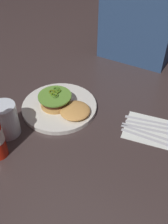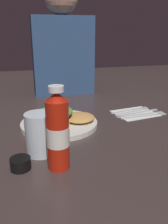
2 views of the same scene
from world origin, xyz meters
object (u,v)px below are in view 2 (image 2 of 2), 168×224
(water_glass, at_px, (40,134))
(table_knife, at_px, (144,113))
(napkin, at_px, (135,113))
(butter_knife, at_px, (147,115))
(steak_knife, at_px, (140,111))
(fork_utensil, at_px, (133,109))
(diner_person, at_px, (62,44))
(condiment_cup, at_px, (20,164))
(ketchup_bottle, at_px, (58,132))
(dinner_plate, at_px, (59,124))
(burger_sandwich, at_px, (65,117))
(spoon_utensil, at_px, (137,110))

(water_glass, relative_size, table_knife, 0.55)
(napkin, xyz_separation_m, butter_knife, (0.03, -0.04, 0.00))
(steak_knife, xyz_separation_m, fork_utensil, (-0.01, 0.04, 0.00))
(diner_person, bearing_deg, water_glass, -105.38)
(condiment_cup, relative_size, steak_knife, 0.24)
(ketchup_bottle, height_order, fork_utensil, ketchup_bottle)
(ketchup_bottle, distance_m, water_glass, 0.10)
(ketchup_bottle, bearing_deg, condiment_cup, 170.41)
(dinner_plate, height_order, condiment_cup, condiment_cup)
(fork_utensil, bearing_deg, condiment_cup, -143.33)
(dinner_plate, relative_size, napkin, 1.65)
(diner_person, bearing_deg, dinner_plate, -102.08)
(fork_utensil, bearing_deg, napkin, -104.74)
(burger_sandwich, distance_m, condiment_cup, 0.31)
(steak_knife, height_order, spoon_utensil, same)
(burger_sandwich, relative_size, water_glass, 1.71)
(fork_utensil, bearing_deg, table_knife, -74.73)
(butter_knife, relative_size, spoon_utensil, 1.16)
(water_glass, bearing_deg, steak_knife, 29.56)
(dinner_plate, height_order, table_knife, dinner_plate)
(water_glass, bearing_deg, condiment_cup, -129.42)
(ketchup_bottle, bearing_deg, diner_person, 78.94)
(condiment_cup, relative_size, fork_utensil, 0.27)
(condiment_cup, height_order, steak_knife, condiment_cup)
(spoon_utensil, bearing_deg, ketchup_bottle, -138.29)
(dinner_plate, bearing_deg, ketchup_bottle, -99.24)
(fork_utensil, bearing_deg, water_glass, -145.75)
(ketchup_bottle, distance_m, butter_knife, 0.52)
(dinner_plate, xyz_separation_m, spoon_utensil, (0.37, 0.09, -0.00))
(dinner_plate, distance_m, burger_sandwich, 0.04)
(burger_sandwich, distance_m, steak_knife, 0.36)
(butter_knife, height_order, fork_utensil, same)
(ketchup_bottle, distance_m, napkin, 0.52)
(ketchup_bottle, xyz_separation_m, butter_knife, (0.42, 0.30, -0.10))
(water_glass, relative_size, condiment_cup, 2.29)
(water_glass, bearing_deg, spoon_utensil, 31.80)
(steak_knife, distance_m, diner_person, 0.58)
(napkin, bearing_deg, steak_knife, 11.06)
(dinner_plate, bearing_deg, fork_utensil, 16.41)
(table_knife, bearing_deg, fork_utensil, 105.27)
(condiment_cup, xyz_separation_m, diner_person, (0.25, 0.77, 0.26))
(condiment_cup, distance_m, fork_utensil, 0.62)
(ketchup_bottle, height_order, steak_knife, ketchup_bottle)
(water_glass, distance_m, spoon_utensil, 0.53)
(dinner_plate, height_order, burger_sandwich, burger_sandwich)
(burger_sandwich, height_order, butter_knife, burger_sandwich)
(burger_sandwich, xyz_separation_m, fork_utensil, (0.33, 0.11, -0.03))
(condiment_cup, xyz_separation_m, table_knife, (0.51, 0.30, -0.01))
(dinner_plate, xyz_separation_m, condiment_cup, (-0.14, -0.27, 0.01))
(burger_sandwich, height_order, water_glass, water_glass)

